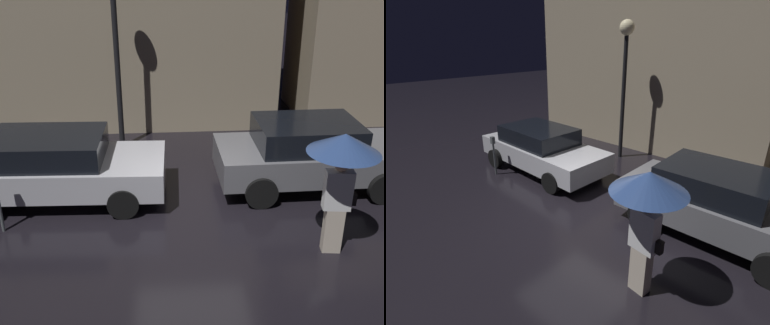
% 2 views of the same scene
% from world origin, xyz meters
% --- Properties ---
extents(ground_plane, '(60.00, 60.00, 0.00)m').
position_xyz_m(ground_plane, '(0.00, 0.00, 0.00)').
color(ground_plane, black).
extents(building_facade_left, '(9.33, 3.00, 9.01)m').
position_xyz_m(building_facade_left, '(-1.88, 6.50, 4.50)').
color(building_facade_left, gray).
rests_on(building_facade_left, ground).
extents(parked_car_silver, '(4.47, 2.05, 1.42)m').
position_xyz_m(parked_car_silver, '(-2.78, 1.31, 0.74)').
color(parked_car_silver, '#B7B7BF').
rests_on(parked_car_silver, ground).
extents(parked_car_grey, '(4.17, 2.02, 1.51)m').
position_xyz_m(parked_car_grey, '(2.65, 1.49, 0.79)').
color(parked_car_grey, slate).
rests_on(parked_car_grey, ground).
extents(pedestrian_with_umbrella, '(1.19, 1.19, 2.20)m').
position_xyz_m(pedestrian_with_umbrella, '(2.34, -1.00, 1.78)').
color(pedestrian_with_umbrella, beige).
rests_on(pedestrian_with_umbrella, ground).
extents(parking_meter, '(0.12, 0.10, 1.25)m').
position_xyz_m(parking_meter, '(-3.60, 0.05, 0.77)').
color(parking_meter, '#4C5154').
rests_on(parking_meter, ground).
extents(street_lamp_near, '(0.48, 0.48, 4.59)m').
position_xyz_m(street_lamp_near, '(-1.60, 4.03, 3.38)').
color(street_lamp_near, black).
rests_on(street_lamp_near, ground).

